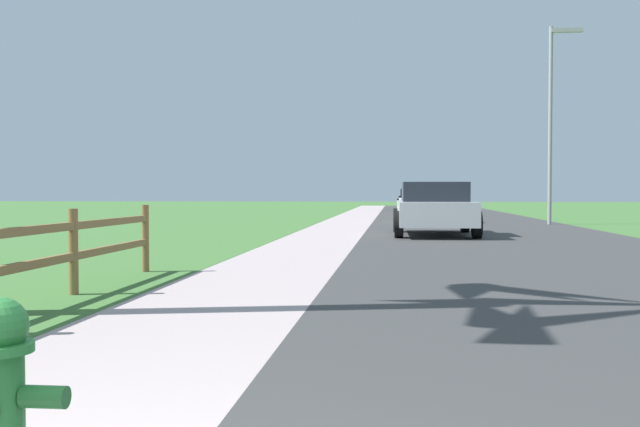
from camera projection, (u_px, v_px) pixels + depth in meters
name	position (u px, v px, depth m)	size (l,w,h in m)	color
ground_plane	(371.00, 224.00, 26.49)	(120.00, 120.00, 0.00)	#406E33
road_asphalt	(464.00, 222.00, 28.12)	(7.00, 66.00, 0.01)	#393939
curb_concrete	(297.00, 221.00, 28.79)	(6.00, 66.00, 0.01)	#AF9D9D
grass_verge	(260.00, 221.00, 28.95)	(5.00, 66.00, 0.00)	#406E33
parked_suv_silver	(434.00, 209.00, 19.69)	(2.21, 4.48, 1.43)	#B7BABF
parked_car_white	(424.00, 202.00, 28.30)	(2.12, 4.23, 1.51)	white
parked_car_beige	(428.00, 199.00, 37.60)	(2.13, 4.24, 1.51)	#C6B793
parked_car_black	(413.00, 199.00, 46.86)	(2.09, 4.30, 1.36)	black
street_lamp	(553.00, 109.00, 26.06)	(1.17, 0.20, 7.08)	gray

